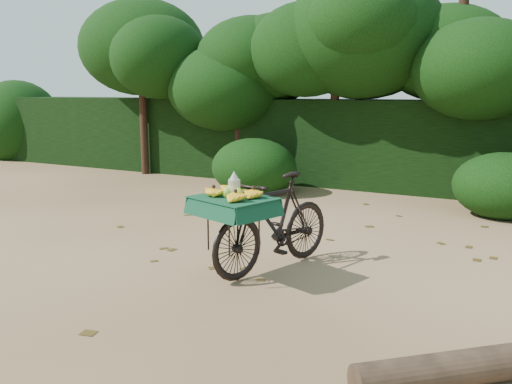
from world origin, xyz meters
The scene contains 6 objects.
ground centered at (0.00, 0.00, 0.00)m, with size 80.00×80.00×0.00m, color tan.
vendor_bicycle centered at (-0.62, 0.28, 0.55)m, with size 1.17×1.93×1.09m.
hedge_backdrop centered at (0.00, 6.30, 0.90)m, with size 26.00×1.80×1.80m, color black.
tree_row centered at (-0.65, 5.50, 2.00)m, with size 14.50×2.00×4.00m, color black, non-canonical shape.
bush_clumps centered at (0.50, 4.30, 0.45)m, with size 8.80×1.70×0.90m, color black, non-canonical shape.
leaf_litter centered at (0.00, 0.65, 0.01)m, with size 7.00×7.30×0.01m, color #473512, non-canonical shape.
Camera 1 is at (1.96, -4.98, 1.99)m, focal length 38.00 mm.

